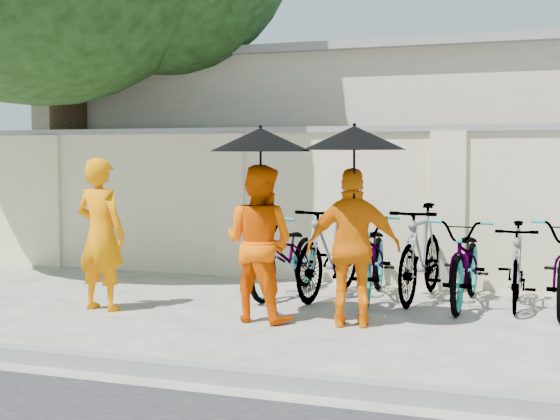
% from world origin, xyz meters
% --- Properties ---
extents(ground, '(80.00, 80.00, 0.00)m').
position_xyz_m(ground, '(0.00, 0.00, 0.00)').
color(ground, beige).
extents(kerb, '(40.00, 0.16, 0.12)m').
position_xyz_m(kerb, '(0.00, -1.70, 0.06)').
color(kerb, gray).
rests_on(kerb, ground).
extents(compound_wall, '(20.00, 0.30, 2.00)m').
position_xyz_m(compound_wall, '(1.00, 3.20, 1.00)').
color(compound_wall, beige).
rests_on(compound_wall, ground).
extents(building_behind, '(14.00, 6.00, 3.20)m').
position_xyz_m(building_behind, '(2.00, 7.00, 1.60)').
color(building_behind, beige).
rests_on(building_behind, ground).
extents(monk_left, '(0.66, 0.48, 1.67)m').
position_xyz_m(monk_left, '(-1.39, 0.39, 0.84)').
color(monk_left, orange).
rests_on(monk_left, ground).
extents(monk_center, '(0.88, 0.74, 1.60)m').
position_xyz_m(monk_center, '(0.44, 0.45, 0.80)').
color(monk_center, '#FF5E00').
rests_on(monk_center, ground).
extents(parasol_center, '(1.03, 1.03, 1.06)m').
position_xyz_m(parasol_center, '(0.49, 0.37, 1.85)').
color(parasol_center, black).
rests_on(parasol_center, ground).
extents(monk_right, '(0.99, 0.59, 1.57)m').
position_xyz_m(monk_right, '(1.42, 0.49, 0.79)').
color(monk_right, orange).
rests_on(monk_right, ground).
extents(parasol_right, '(1.01, 1.01, 1.09)m').
position_xyz_m(parasol_right, '(1.44, 0.41, 1.86)').
color(parasol_right, black).
rests_on(parasol_right, ground).
extents(bike_0, '(0.82, 1.93, 0.99)m').
position_xyz_m(bike_0, '(0.21, 1.97, 0.49)').
color(bike_0, gray).
rests_on(bike_0, ground).
extents(bike_1, '(0.74, 1.92, 1.12)m').
position_xyz_m(bike_1, '(0.74, 1.99, 0.56)').
color(bike_1, gray).
rests_on(bike_1, ground).
extents(bike_2, '(0.90, 2.04, 1.04)m').
position_xyz_m(bike_2, '(1.28, 2.01, 0.52)').
color(bike_2, gray).
rests_on(bike_2, ground).
extents(bike_3, '(0.68, 1.92, 1.13)m').
position_xyz_m(bike_3, '(1.82, 2.10, 0.57)').
color(bike_3, gray).
rests_on(bike_3, ground).
extents(bike_4, '(0.71, 1.94, 1.01)m').
position_xyz_m(bike_4, '(2.36, 1.95, 0.51)').
color(bike_4, gray).
rests_on(bike_4, ground).
extents(bike_5, '(0.47, 1.59, 0.95)m').
position_xyz_m(bike_5, '(2.90, 2.04, 0.48)').
color(bike_5, gray).
rests_on(bike_5, ground).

